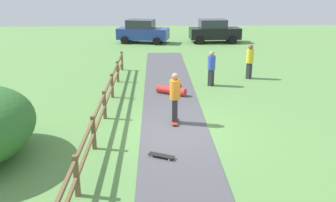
# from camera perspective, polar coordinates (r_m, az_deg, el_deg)

# --- Properties ---
(ground_plane) EXTENTS (60.00, 60.00, 0.00)m
(ground_plane) POSITION_cam_1_polar(r_m,az_deg,el_deg) (12.53, 1.09, -4.81)
(ground_plane) COLOR #60934C
(asphalt_path) EXTENTS (2.40, 28.00, 0.02)m
(asphalt_path) POSITION_cam_1_polar(r_m,az_deg,el_deg) (12.52, 1.09, -4.77)
(asphalt_path) COLOR #515156
(asphalt_path) RESTS_ON ground_plane
(wooden_fence) EXTENTS (0.12, 18.12, 1.10)m
(wooden_fence) POSITION_cam_1_polar(r_m,az_deg,el_deg) (12.41, -10.97, -2.08)
(wooden_fence) COLOR brown
(wooden_fence) RESTS_ON ground_plane
(skater_riding) EXTENTS (0.40, 0.81, 1.90)m
(skater_riding) POSITION_cam_1_polar(r_m,az_deg,el_deg) (12.80, 1.12, 0.91)
(skater_riding) COLOR #B23326
(skater_riding) RESTS_ON asphalt_path
(skater_fallen) EXTENTS (1.41, 1.36, 0.36)m
(skater_fallen) POSITION_cam_1_polar(r_m,az_deg,el_deg) (16.42, 0.64, 1.77)
(skater_fallen) COLOR red
(skater_fallen) RESTS_ON asphalt_path
(skateboard_loose) EXTENTS (0.81, 0.52, 0.08)m
(skateboard_loose) POSITION_cam_1_polar(r_m,az_deg,el_deg) (10.66, -1.07, -8.77)
(skateboard_loose) COLOR black
(skateboard_loose) RESTS_ON asphalt_path
(bystander_blue) EXTENTS (0.53, 0.53, 1.75)m
(bystander_blue) POSITION_cam_1_polar(r_m,az_deg,el_deg) (17.75, 7.00, 5.51)
(bystander_blue) COLOR #2D2D33
(bystander_blue) RESTS_ON ground_plane
(bystander_yellow) EXTENTS (0.53, 0.53, 1.82)m
(bystander_yellow) POSITION_cam_1_polar(r_m,az_deg,el_deg) (19.42, 13.02, 6.45)
(bystander_yellow) COLOR #2D2D33
(bystander_yellow) RESTS_ON ground_plane
(parked_car_blue) EXTENTS (4.47, 2.69, 1.92)m
(parked_car_blue) POSITION_cam_1_polar(r_m,az_deg,el_deg) (30.20, -4.13, 11.10)
(parked_car_blue) COLOR #283D99
(parked_car_blue) RESTS_ON ground_plane
(parked_car_black) EXTENTS (4.27, 2.14, 1.92)m
(parked_car_black) POSITION_cam_1_polar(r_m,az_deg,el_deg) (30.58, 7.45, 11.09)
(parked_car_black) COLOR black
(parked_car_black) RESTS_ON ground_plane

